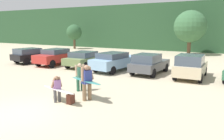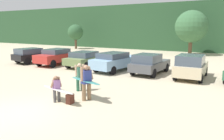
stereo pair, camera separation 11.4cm
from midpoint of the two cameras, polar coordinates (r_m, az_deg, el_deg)
ground_plane at (r=10.11m, az=-22.87°, el=-10.13°), size 120.00×120.00×0.00m
hillside_ridge at (r=40.35m, az=18.85°, el=10.21°), size 108.00×12.00×7.10m
tree_left at (r=37.98m, az=-9.11°, el=9.34°), size 2.50×2.50×3.96m
tree_far_left at (r=30.64m, az=19.48°, el=10.27°), size 4.05×4.05×5.61m
parked_car_black at (r=23.92m, az=-19.17°, el=3.65°), size 2.47×4.27×1.46m
parked_car_red at (r=21.82m, az=-13.71°, el=3.38°), size 1.90×4.12×1.50m
parked_car_olive_green at (r=20.24m, az=-6.56°, el=2.89°), size 2.06×4.29×1.38m
parked_car_sky_blue at (r=18.36m, az=1.14°, el=2.32°), size 2.48×5.00×1.49m
parked_car_dark_gray at (r=17.22m, az=9.60°, el=1.61°), size 1.98×4.12×1.54m
parked_car_champagne at (r=16.40m, az=19.51°, el=0.89°), size 1.88×3.97×1.66m
person_adult at (r=10.82m, az=-6.20°, el=-2.62°), size 0.45×0.71×1.72m
person_child at (r=10.85m, az=-13.54°, el=-4.26°), size 0.33×0.57×1.25m
person_companion at (r=12.51m, az=-7.88°, el=-1.34°), size 0.40×0.60×1.54m
surfboard_teal at (r=11.01m, az=-6.43°, el=-2.70°), size 2.32×1.37×0.19m
surfboard_white at (r=10.92m, az=-13.21°, el=-4.82°), size 2.39×1.20×0.23m
backpack_dropped at (r=10.62m, az=-10.23°, el=-7.17°), size 0.24×0.34×0.45m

